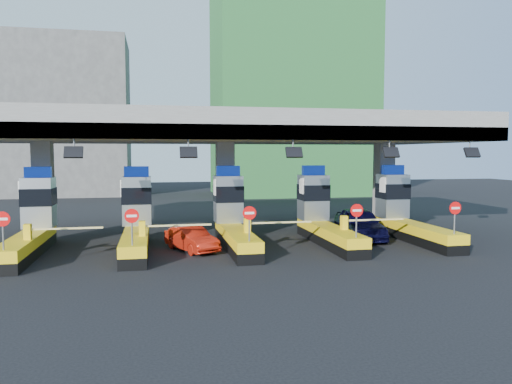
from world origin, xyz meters
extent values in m
plane|color=black|center=(0.00, 0.00, 0.00)|extent=(120.00, 120.00, 0.00)
cube|color=slate|center=(0.00, 3.00, 6.25)|extent=(28.00, 12.00, 1.50)
cube|color=#4C4C49|center=(0.00, -2.70, 5.85)|extent=(28.00, 0.60, 0.70)
cube|color=slate|center=(-10.00, 3.00, 2.75)|extent=(1.00, 1.00, 5.50)
cube|color=slate|center=(0.00, 3.00, 2.75)|extent=(1.00, 1.00, 5.50)
cube|color=slate|center=(10.00, 3.00, 2.75)|extent=(1.00, 1.00, 5.50)
cylinder|color=slate|center=(-7.50, -2.70, 5.25)|extent=(0.06, 0.06, 0.50)
cube|color=black|center=(-7.50, -2.90, 4.90)|extent=(0.80, 0.38, 0.54)
cylinder|color=slate|center=(-2.50, -2.70, 5.25)|extent=(0.06, 0.06, 0.50)
cube|color=black|center=(-2.50, -2.90, 4.90)|extent=(0.80, 0.38, 0.54)
cylinder|color=slate|center=(2.50, -2.70, 5.25)|extent=(0.06, 0.06, 0.50)
cube|color=black|center=(2.50, -2.90, 4.90)|extent=(0.80, 0.38, 0.54)
cylinder|color=slate|center=(7.50, -2.70, 5.25)|extent=(0.06, 0.06, 0.50)
cube|color=black|center=(7.50, -2.90, 4.90)|extent=(0.80, 0.38, 0.54)
cylinder|color=slate|center=(12.00, -2.70, 5.25)|extent=(0.06, 0.06, 0.50)
cube|color=black|center=(12.00, -2.90, 4.90)|extent=(0.80, 0.38, 0.54)
cube|color=black|center=(-10.00, -1.00, 0.25)|extent=(1.20, 8.00, 0.50)
cube|color=#E5B70C|center=(-10.00, -1.00, 0.75)|extent=(1.20, 8.00, 0.50)
cube|color=#9EA3A8|center=(-10.00, 1.80, 2.30)|extent=(1.50, 1.50, 2.60)
cube|color=black|center=(-10.00, 1.78, 2.60)|extent=(1.56, 1.56, 0.90)
cube|color=#0C2DBF|center=(-10.00, 1.80, 3.88)|extent=(1.30, 0.35, 0.55)
cube|color=white|center=(-10.80, 1.50, 3.00)|extent=(0.06, 0.70, 0.90)
cylinder|color=slate|center=(-10.00, -4.60, 1.65)|extent=(0.07, 0.07, 1.30)
cylinder|color=red|center=(-10.00, -4.63, 2.25)|extent=(0.60, 0.04, 0.60)
cube|color=white|center=(-10.00, -4.65, 2.25)|extent=(0.42, 0.02, 0.10)
cube|color=#E5B70C|center=(-9.65, -2.20, 1.35)|extent=(0.30, 0.35, 0.70)
cube|color=white|center=(-8.00, -2.20, 1.45)|extent=(3.20, 0.08, 0.08)
cube|color=black|center=(-5.00, -1.00, 0.25)|extent=(1.20, 8.00, 0.50)
cube|color=#E5B70C|center=(-5.00, -1.00, 0.75)|extent=(1.20, 8.00, 0.50)
cube|color=#9EA3A8|center=(-5.00, 1.80, 2.30)|extent=(1.50, 1.50, 2.60)
cube|color=black|center=(-5.00, 1.78, 2.60)|extent=(1.56, 1.56, 0.90)
cube|color=#0C2DBF|center=(-5.00, 1.80, 3.88)|extent=(1.30, 0.35, 0.55)
cube|color=white|center=(-5.80, 1.50, 3.00)|extent=(0.06, 0.70, 0.90)
cylinder|color=slate|center=(-5.00, -4.60, 1.65)|extent=(0.07, 0.07, 1.30)
cylinder|color=red|center=(-5.00, -4.63, 2.25)|extent=(0.60, 0.04, 0.60)
cube|color=white|center=(-5.00, -4.65, 2.25)|extent=(0.42, 0.02, 0.10)
cube|color=#E5B70C|center=(-4.65, -2.20, 1.35)|extent=(0.30, 0.35, 0.70)
cube|color=white|center=(-3.00, -2.20, 1.45)|extent=(3.20, 0.08, 0.08)
cube|color=black|center=(0.00, -1.00, 0.25)|extent=(1.20, 8.00, 0.50)
cube|color=#E5B70C|center=(0.00, -1.00, 0.75)|extent=(1.20, 8.00, 0.50)
cube|color=#9EA3A8|center=(0.00, 1.80, 2.30)|extent=(1.50, 1.50, 2.60)
cube|color=black|center=(0.00, 1.78, 2.60)|extent=(1.56, 1.56, 0.90)
cube|color=#0C2DBF|center=(0.00, 1.80, 3.88)|extent=(1.30, 0.35, 0.55)
cube|color=white|center=(-0.80, 1.50, 3.00)|extent=(0.06, 0.70, 0.90)
cylinder|color=slate|center=(0.00, -4.60, 1.65)|extent=(0.07, 0.07, 1.30)
cylinder|color=red|center=(0.00, -4.63, 2.25)|extent=(0.60, 0.04, 0.60)
cube|color=white|center=(0.00, -4.65, 2.25)|extent=(0.42, 0.02, 0.10)
cube|color=#E5B70C|center=(0.35, -2.20, 1.35)|extent=(0.30, 0.35, 0.70)
cube|color=white|center=(2.00, -2.20, 1.45)|extent=(3.20, 0.08, 0.08)
cube|color=black|center=(5.00, -1.00, 0.25)|extent=(1.20, 8.00, 0.50)
cube|color=#E5B70C|center=(5.00, -1.00, 0.75)|extent=(1.20, 8.00, 0.50)
cube|color=#9EA3A8|center=(5.00, 1.80, 2.30)|extent=(1.50, 1.50, 2.60)
cube|color=black|center=(5.00, 1.78, 2.60)|extent=(1.56, 1.56, 0.90)
cube|color=#0C2DBF|center=(5.00, 1.80, 3.88)|extent=(1.30, 0.35, 0.55)
cube|color=white|center=(4.20, 1.50, 3.00)|extent=(0.06, 0.70, 0.90)
cylinder|color=slate|center=(5.00, -4.60, 1.65)|extent=(0.07, 0.07, 1.30)
cylinder|color=red|center=(5.00, -4.63, 2.25)|extent=(0.60, 0.04, 0.60)
cube|color=white|center=(5.00, -4.65, 2.25)|extent=(0.42, 0.02, 0.10)
cube|color=#E5B70C|center=(5.35, -2.20, 1.35)|extent=(0.30, 0.35, 0.70)
cube|color=white|center=(7.00, -2.20, 1.45)|extent=(3.20, 0.08, 0.08)
cube|color=black|center=(10.00, -1.00, 0.25)|extent=(1.20, 8.00, 0.50)
cube|color=#E5B70C|center=(10.00, -1.00, 0.75)|extent=(1.20, 8.00, 0.50)
cube|color=#9EA3A8|center=(10.00, 1.80, 2.30)|extent=(1.50, 1.50, 2.60)
cube|color=black|center=(10.00, 1.78, 2.60)|extent=(1.56, 1.56, 0.90)
cube|color=#0C2DBF|center=(10.00, 1.80, 3.88)|extent=(1.30, 0.35, 0.55)
cube|color=white|center=(9.20, 1.50, 3.00)|extent=(0.06, 0.70, 0.90)
cylinder|color=slate|center=(10.00, -4.60, 1.65)|extent=(0.07, 0.07, 1.30)
cylinder|color=red|center=(10.00, -4.63, 2.25)|extent=(0.60, 0.04, 0.60)
cube|color=white|center=(10.00, -4.65, 2.25)|extent=(0.42, 0.02, 0.10)
cube|color=#E5B70C|center=(10.35, -2.20, 1.35)|extent=(0.30, 0.35, 0.70)
cube|color=white|center=(12.00, -2.20, 1.45)|extent=(3.20, 0.08, 0.08)
cube|color=#1E5926|center=(12.00, 32.00, 14.00)|extent=(18.00, 12.00, 28.00)
cube|color=#4C4C49|center=(-14.00, 36.00, 9.00)|extent=(14.00, 10.00, 18.00)
imported|color=black|center=(7.35, 0.47, 0.88)|extent=(2.70, 5.39, 1.76)
imported|color=#B11C0D|center=(-2.29, -1.19, 0.60)|extent=(2.65, 3.87, 1.21)
camera|label=1|loc=(-4.03, -25.89, 4.84)|focal=35.00mm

